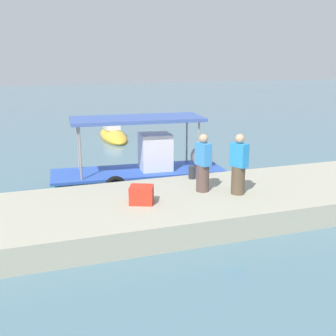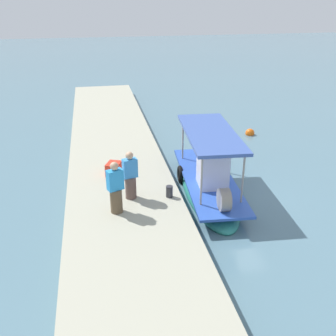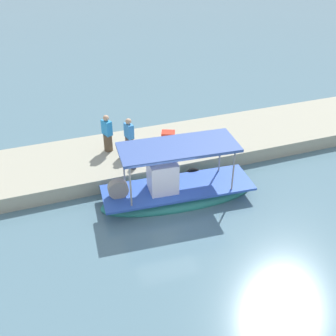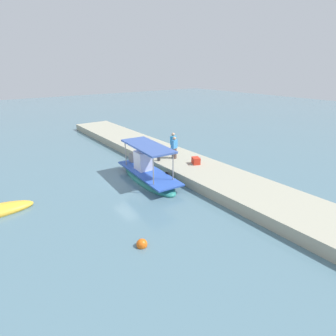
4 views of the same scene
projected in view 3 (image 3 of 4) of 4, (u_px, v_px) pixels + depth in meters
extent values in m
plane|color=slate|center=(162.00, 213.00, 16.21)|extent=(120.00, 120.00, 0.00)
cube|color=#A7A58F|center=(134.00, 156.00, 19.31)|extent=(36.00, 4.06, 0.68)
ellipsoid|color=teal|center=(178.00, 197.00, 16.98)|extent=(6.58, 2.38, 0.87)
cube|color=#2E55B8|center=(178.00, 188.00, 16.72)|extent=(6.32, 2.36, 0.10)
cube|color=silver|center=(163.00, 177.00, 16.22)|extent=(1.18, 1.12, 1.42)
cylinder|color=gray|center=(131.00, 187.00, 15.19)|extent=(0.07, 0.07, 1.91)
cylinder|color=gray|center=(124.00, 167.00, 16.35)|extent=(0.07, 0.07, 1.91)
cylinder|color=gray|center=(233.00, 171.00, 16.10)|extent=(0.07, 0.07, 1.91)
cylinder|color=gray|center=(220.00, 153.00, 17.27)|extent=(0.07, 0.07, 1.91)
cube|color=#3C58A4|center=(178.00, 147.00, 15.68)|extent=(4.76, 2.19, 0.12)
torus|color=black|center=(193.00, 175.00, 17.84)|extent=(0.75, 0.24, 0.74)
cylinder|color=gray|center=(118.00, 189.00, 15.96)|extent=(0.82, 0.41, 0.80)
cylinder|color=brown|center=(108.00, 142.00, 18.84)|extent=(0.52, 0.52, 0.83)
cube|color=#2A90D9|center=(107.00, 128.00, 18.42)|extent=(0.45, 0.57, 0.69)
sphere|color=tan|center=(106.00, 118.00, 18.16)|extent=(0.27, 0.27, 0.27)
cylinder|color=brown|center=(130.00, 145.00, 18.64)|extent=(0.46, 0.46, 0.81)
cube|color=#3B8DD7|center=(129.00, 131.00, 18.24)|extent=(0.37, 0.54, 0.67)
sphere|color=tan|center=(128.00, 121.00, 17.98)|extent=(0.26, 0.26, 0.26)
cylinder|color=#2D2D33|center=(133.00, 164.00, 17.62)|extent=(0.24, 0.24, 0.42)
cube|color=red|center=(168.00, 137.00, 19.66)|extent=(0.78, 0.72, 0.50)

